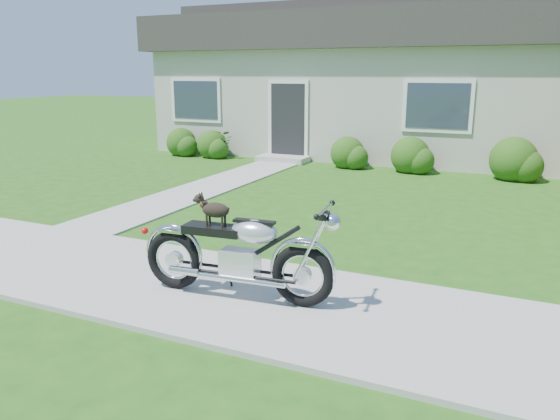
% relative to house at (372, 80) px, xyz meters
% --- Properties ---
extents(ground, '(80.00, 80.00, 0.00)m').
position_rel_house_xyz_m(ground, '(0.00, -11.99, -2.16)').
color(ground, '#235114').
rests_on(ground, ground).
extents(sidewalk, '(24.00, 2.20, 0.04)m').
position_rel_house_xyz_m(sidewalk, '(0.00, -11.99, -2.14)').
color(sidewalk, '#9E9B93').
rests_on(sidewalk, ground).
extents(walkway, '(1.20, 8.00, 0.03)m').
position_rel_house_xyz_m(walkway, '(-1.50, -6.99, -2.14)').
color(walkway, '#9E9B93').
rests_on(walkway, ground).
extents(house, '(12.60, 7.03, 4.50)m').
position_rel_house_xyz_m(house, '(0.00, 0.00, 0.00)').
color(house, '#BCB8AA').
rests_on(house, ground).
extents(shrub_row, '(10.08, 1.07, 1.07)m').
position_rel_house_xyz_m(shrub_row, '(0.46, -3.49, -1.76)').
color(shrub_row, '#294F15').
rests_on(shrub_row, ground).
extents(potted_plant_left, '(0.82, 0.75, 0.80)m').
position_rel_house_xyz_m(potted_plant_left, '(-3.38, -3.44, -1.76)').
color(potted_plant_left, '#175817').
rests_on(potted_plant_left, ground).
extents(potted_plant_right, '(0.42, 0.42, 0.71)m').
position_rel_house_xyz_m(potted_plant_right, '(1.81, -3.44, -1.80)').
color(potted_plant_right, '#266D1E').
rests_on(potted_plant_right, ground).
extents(motorcycle_with_dog, '(2.22, 0.60, 1.11)m').
position_rel_house_xyz_m(motorcycle_with_dog, '(1.99, -12.12, -1.62)').
color(motorcycle_with_dog, black).
rests_on(motorcycle_with_dog, sidewalk).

